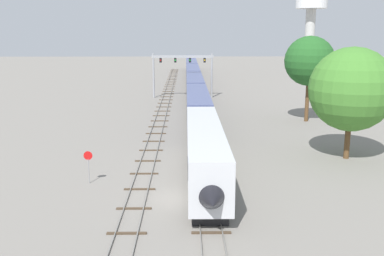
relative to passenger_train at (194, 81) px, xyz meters
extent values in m
plane|color=gray|center=(-2.00, -58.89, -2.61)|extent=(400.00, 400.00, 0.00)
cube|color=slate|center=(-0.72, 1.11, -2.53)|extent=(0.07, 200.00, 0.16)
cube|color=slate|center=(0.72, 1.11, -2.53)|extent=(0.07, 200.00, 0.16)
cube|color=#473828|center=(0.00, -64.89, -2.56)|extent=(2.60, 0.24, 0.10)
cube|color=#473828|center=(0.00, -60.89, -2.56)|extent=(2.60, 0.24, 0.10)
cube|color=#473828|center=(0.00, -56.89, -2.56)|extent=(2.60, 0.24, 0.10)
cube|color=#473828|center=(0.00, -52.89, -2.56)|extent=(2.60, 0.24, 0.10)
cube|color=#473828|center=(0.00, -48.89, -2.56)|extent=(2.60, 0.24, 0.10)
cube|color=#473828|center=(0.00, -44.89, -2.56)|extent=(2.60, 0.24, 0.10)
cube|color=#473828|center=(0.00, -40.89, -2.56)|extent=(2.60, 0.24, 0.10)
cube|color=#473828|center=(0.00, -36.89, -2.56)|extent=(2.60, 0.24, 0.10)
cube|color=#473828|center=(0.00, -32.89, -2.56)|extent=(2.60, 0.24, 0.10)
cube|color=#473828|center=(0.00, -28.89, -2.56)|extent=(2.60, 0.24, 0.10)
cube|color=#473828|center=(0.00, -24.89, -2.56)|extent=(2.60, 0.24, 0.10)
cube|color=#473828|center=(0.00, -20.89, -2.56)|extent=(2.60, 0.24, 0.10)
cube|color=#473828|center=(0.00, -16.89, -2.56)|extent=(2.60, 0.24, 0.10)
cube|color=#473828|center=(0.00, -12.89, -2.56)|extent=(2.60, 0.24, 0.10)
cube|color=#473828|center=(0.00, -8.89, -2.56)|extent=(2.60, 0.24, 0.10)
cube|color=#473828|center=(0.00, -4.89, -2.56)|extent=(2.60, 0.24, 0.10)
cube|color=#473828|center=(0.00, -0.89, -2.56)|extent=(2.60, 0.24, 0.10)
cube|color=#473828|center=(0.00, 3.11, -2.56)|extent=(2.60, 0.24, 0.10)
cube|color=#473828|center=(0.00, 7.11, -2.56)|extent=(2.60, 0.24, 0.10)
cube|color=#473828|center=(0.00, 11.11, -2.56)|extent=(2.60, 0.24, 0.10)
cube|color=#473828|center=(0.00, 15.11, -2.56)|extent=(2.60, 0.24, 0.10)
cube|color=#473828|center=(0.00, 19.11, -2.56)|extent=(2.60, 0.24, 0.10)
cube|color=#473828|center=(0.00, 23.11, -2.56)|extent=(2.60, 0.24, 0.10)
cube|color=#473828|center=(0.00, 27.11, -2.56)|extent=(2.60, 0.24, 0.10)
cube|color=#473828|center=(0.00, 31.11, -2.56)|extent=(2.60, 0.24, 0.10)
cube|color=#473828|center=(0.00, 35.11, -2.56)|extent=(2.60, 0.24, 0.10)
cube|color=#473828|center=(0.00, 39.11, -2.56)|extent=(2.60, 0.24, 0.10)
cube|color=#473828|center=(0.00, 43.11, -2.56)|extent=(2.60, 0.24, 0.10)
cube|color=#473828|center=(0.00, 47.11, -2.56)|extent=(2.60, 0.24, 0.10)
cube|color=#473828|center=(0.00, 51.11, -2.56)|extent=(2.60, 0.24, 0.10)
cube|color=#473828|center=(0.00, 55.11, -2.56)|extent=(2.60, 0.24, 0.10)
cube|color=#473828|center=(0.00, 59.11, -2.56)|extent=(2.60, 0.24, 0.10)
cube|color=#473828|center=(0.00, 63.11, -2.56)|extent=(2.60, 0.24, 0.10)
cube|color=#473828|center=(0.00, 67.11, -2.56)|extent=(2.60, 0.24, 0.10)
cube|color=#473828|center=(0.00, 71.11, -2.56)|extent=(2.60, 0.24, 0.10)
cube|color=#473828|center=(0.00, 75.11, -2.56)|extent=(2.60, 0.24, 0.10)
cube|color=#473828|center=(0.00, 79.11, -2.56)|extent=(2.60, 0.24, 0.10)
cube|color=#473828|center=(0.00, 83.11, -2.56)|extent=(2.60, 0.24, 0.10)
cube|color=#473828|center=(0.00, 87.11, -2.56)|extent=(2.60, 0.24, 0.10)
cube|color=#473828|center=(0.00, 91.11, -2.56)|extent=(2.60, 0.24, 0.10)
cube|color=#473828|center=(0.00, 95.11, -2.56)|extent=(2.60, 0.24, 0.10)
cube|color=#473828|center=(0.00, 99.11, -2.56)|extent=(2.60, 0.24, 0.10)
cube|color=slate|center=(-6.22, -18.89, -2.53)|extent=(0.07, 160.00, 0.16)
cube|color=slate|center=(-4.78, -18.89, -2.53)|extent=(0.07, 160.00, 0.16)
cube|color=#473828|center=(-5.50, -64.89, -2.56)|extent=(2.60, 0.24, 0.10)
cube|color=#473828|center=(-5.50, -60.89, -2.56)|extent=(2.60, 0.24, 0.10)
cube|color=#473828|center=(-5.50, -56.89, -2.56)|extent=(2.60, 0.24, 0.10)
cube|color=#473828|center=(-5.50, -52.89, -2.56)|extent=(2.60, 0.24, 0.10)
cube|color=#473828|center=(-5.50, -48.89, -2.56)|extent=(2.60, 0.24, 0.10)
cube|color=#473828|center=(-5.50, -44.89, -2.56)|extent=(2.60, 0.24, 0.10)
cube|color=#473828|center=(-5.50, -40.89, -2.56)|extent=(2.60, 0.24, 0.10)
cube|color=#473828|center=(-5.50, -36.89, -2.56)|extent=(2.60, 0.24, 0.10)
cube|color=#473828|center=(-5.50, -32.89, -2.56)|extent=(2.60, 0.24, 0.10)
cube|color=#473828|center=(-5.50, -28.89, -2.56)|extent=(2.60, 0.24, 0.10)
cube|color=#473828|center=(-5.50, -24.89, -2.56)|extent=(2.60, 0.24, 0.10)
cube|color=#473828|center=(-5.50, -20.89, -2.56)|extent=(2.60, 0.24, 0.10)
cube|color=#473828|center=(-5.50, -16.89, -2.56)|extent=(2.60, 0.24, 0.10)
cube|color=#473828|center=(-5.50, -12.89, -2.56)|extent=(2.60, 0.24, 0.10)
cube|color=#473828|center=(-5.50, -8.89, -2.56)|extent=(2.60, 0.24, 0.10)
cube|color=#473828|center=(-5.50, -4.89, -2.56)|extent=(2.60, 0.24, 0.10)
cube|color=#473828|center=(-5.50, -0.89, -2.56)|extent=(2.60, 0.24, 0.10)
cube|color=#473828|center=(-5.50, 3.11, -2.56)|extent=(2.60, 0.24, 0.10)
cube|color=#473828|center=(-5.50, 7.11, -2.56)|extent=(2.60, 0.24, 0.10)
cube|color=#473828|center=(-5.50, 11.11, -2.56)|extent=(2.60, 0.24, 0.10)
cube|color=#473828|center=(-5.50, 15.11, -2.56)|extent=(2.60, 0.24, 0.10)
cube|color=#473828|center=(-5.50, 19.11, -2.56)|extent=(2.60, 0.24, 0.10)
cube|color=#473828|center=(-5.50, 23.11, -2.56)|extent=(2.60, 0.24, 0.10)
cube|color=#473828|center=(-5.50, 27.11, -2.56)|extent=(2.60, 0.24, 0.10)
cube|color=#473828|center=(-5.50, 31.11, -2.56)|extent=(2.60, 0.24, 0.10)
cube|color=#473828|center=(-5.50, 35.11, -2.56)|extent=(2.60, 0.24, 0.10)
cube|color=#473828|center=(-5.50, 39.11, -2.56)|extent=(2.60, 0.24, 0.10)
cube|color=#473828|center=(-5.50, 43.11, -2.56)|extent=(2.60, 0.24, 0.10)
cube|color=#473828|center=(-5.50, 47.11, -2.56)|extent=(2.60, 0.24, 0.10)
cube|color=#473828|center=(-5.50, 51.11, -2.56)|extent=(2.60, 0.24, 0.10)
cube|color=#473828|center=(-5.50, 55.11, -2.56)|extent=(2.60, 0.24, 0.10)
cube|color=#473828|center=(-5.50, 59.11, -2.56)|extent=(2.60, 0.24, 0.10)
cube|color=silver|center=(0.00, -54.58, 0.29)|extent=(3.00, 20.62, 3.80)
cone|color=black|center=(0.00, -65.09, -0.11)|extent=(2.88, 2.60, 2.88)
cube|color=black|center=(0.00, -63.69, 1.43)|extent=(3.04, 1.80, 1.10)
cube|color=black|center=(0.00, -54.58, -2.11)|extent=(2.52, 18.56, 1.00)
cube|color=#4C5684|center=(0.00, -32.96, 0.29)|extent=(3.00, 20.62, 3.80)
cube|color=black|center=(0.00, -32.96, 0.69)|extent=(3.04, 18.97, 0.90)
cube|color=black|center=(0.00, -32.96, -2.11)|extent=(2.52, 18.56, 1.00)
cube|color=#4C5684|center=(0.00, -11.33, 0.29)|extent=(3.00, 20.62, 3.80)
cube|color=black|center=(0.00, -11.33, 0.69)|extent=(3.04, 18.97, 0.90)
cube|color=black|center=(0.00, -11.33, -2.11)|extent=(2.52, 18.56, 1.00)
cube|color=#4C5684|center=(0.00, 10.29, 0.29)|extent=(3.00, 20.62, 3.80)
cube|color=black|center=(0.00, 10.29, 0.69)|extent=(3.04, 18.97, 0.90)
cube|color=black|center=(0.00, 10.29, -2.11)|extent=(2.52, 18.56, 1.00)
cube|color=#4C5684|center=(0.00, 31.91, 0.29)|extent=(3.00, 20.62, 3.80)
cube|color=black|center=(0.00, 31.91, 0.69)|extent=(3.04, 18.97, 0.90)
cube|color=black|center=(0.00, 31.91, -2.11)|extent=(2.52, 18.56, 1.00)
cube|color=#4C5684|center=(0.00, 53.53, 0.29)|extent=(3.00, 20.62, 3.80)
cube|color=black|center=(0.00, 53.53, 0.69)|extent=(3.04, 18.97, 0.90)
cube|color=black|center=(0.00, 53.53, -2.11)|extent=(2.52, 18.56, 1.00)
cylinder|color=#999BA0|center=(-8.00, -5.67, 1.73)|extent=(0.36, 0.36, 8.68)
cylinder|color=#999BA0|center=(3.50, -5.67, 1.73)|extent=(0.36, 0.36, 8.68)
cube|color=#999BA0|center=(-2.25, -5.67, 5.47)|extent=(12.10, 0.36, 0.50)
cube|color=black|center=(-6.56, -5.62, 4.77)|extent=(0.44, 0.32, 0.90)
sphere|color=red|center=(-6.56, -5.81, 4.77)|extent=(0.28, 0.28, 0.28)
cube|color=black|center=(-3.69, -5.62, 4.77)|extent=(0.44, 0.32, 0.90)
sphere|color=green|center=(-3.69, -5.81, 4.77)|extent=(0.28, 0.28, 0.28)
cube|color=black|center=(-0.81, -5.62, 4.77)|extent=(0.44, 0.32, 0.90)
sphere|color=green|center=(-0.81, -5.81, 4.77)|extent=(0.28, 0.28, 0.28)
cube|color=black|center=(2.06, -5.62, 4.77)|extent=(0.44, 0.32, 0.90)
sphere|color=yellow|center=(2.06, -5.81, 4.77)|extent=(0.28, 0.28, 0.28)
cylinder|color=beige|center=(31.67, 26.80, 6.82)|extent=(2.60, 2.60, 18.86)
cylinder|color=gray|center=(-10.00, -55.27, -1.51)|extent=(0.08, 0.08, 2.20)
cylinder|color=red|center=(-10.00, -55.29, -0.11)|extent=(0.76, 0.03, 0.76)
cylinder|color=brown|center=(14.96, -48.09, -0.49)|extent=(0.56, 0.56, 4.24)
sphere|color=#427F2D|center=(14.96, -48.09, 4.58)|extent=(8.46, 8.46, 8.46)
cylinder|color=brown|center=(16.00, -29.13, 0.53)|extent=(0.56, 0.56, 6.28)
sphere|color=#235B23|center=(16.00, -29.13, 6.15)|extent=(7.09, 7.09, 7.09)
camera|label=1|loc=(-1.62, -90.61, 10.19)|focal=40.19mm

